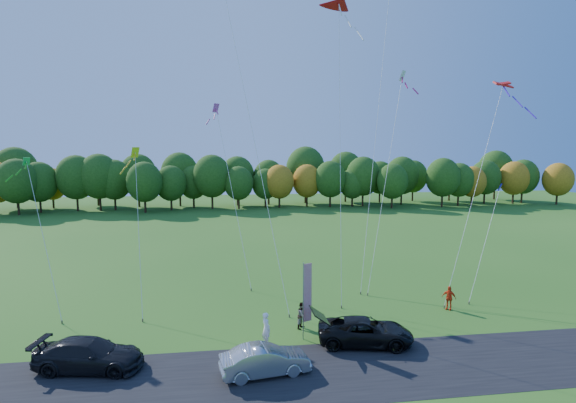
{
  "coord_description": "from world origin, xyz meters",
  "views": [
    {
      "loc": [
        -4.2,
        -23.83,
        10.55
      ],
      "look_at": [
        0.0,
        6.0,
        7.0
      ],
      "focal_mm": 28.0,
      "sensor_mm": 36.0,
      "label": 1
    }
  ],
  "objects": [
    {
      "name": "tree_line",
      "position": [
        0.0,
        55.0,
        0.0
      ],
      "size": [
        116.0,
        12.0,
        10.0
      ],
      "primitive_type": null,
      "color": "#1E4711",
      "rests_on": "ground"
    },
    {
      "name": "kite_delta_red",
      "position": [
        4.14,
        8.2,
        11.85
      ],
      "size": [
        2.99,
        8.75,
        23.45
      ],
      "color": "#4C3F33",
      "rests_on": "ground"
    },
    {
      "name": "dark_truck_a",
      "position": [
        -10.79,
        -2.22,
        0.74
      ],
      "size": [
        5.4,
        2.91,
        1.49
      ],
      "primitive_type": "imported",
      "rotation": [
        0.0,
        0.0,
        1.4
      ],
      "color": "black",
      "rests_on": "ground"
    },
    {
      "name": "kite_diamond_white",
      "position": [
        8.22,
        9.57,
        8.4
      ],
      "size": [
        5.45,
        7.04,
        17.43
      ],
      "color": "#4C3F33",
      "rests_on": "ground"
    },
    {
      "name": "asphalt_strip",
      "position": [
        0.0,
        -4.0,
        0.01
      ],
      "size": [
        90.0,
        6.0,
        0.01
      ],
      "primitive_type": "cube",
      "color": "black",
      "rests_on": "ground"
    },
    {
      "name": "kite_delta_blue",
      "position": [
        -2.56,
        8.23,
        13.42
      ],
      "size": [
        6.03,
        11.43,
        27.86
      ],
      "color": "#4C3F33",
      "rests_on": "ground"
    },
    {
      "name": "feather_flag",
      "position": [
        0.17,
        -0.16,
        2.68
      ],
      "size": [
        0.54,
        0.29,
        4.38
      ],
      "color": "#999999",
      "rests_on": "ground"
    },
    {
      "name": "kite_diamond_yellow",
      "position": [
        -9.93,
        6.52,
        5.34
      ],
      "size": [
        1.81,
        6.42,
        11.04
      ],
      "color": "#4C3F33",
      "rests_on": "ground"
    },
    {
      "name": "black_suv",
      "position": [
        3.21,
        -1.34,
        0.71
      ],
      "size": [
        5.48,
        3.32,
        1.42
      ],
      "primitive_type": "imported",
      "rotation": [
        0.0,
        0.0,
        1.37
      ],
      "color": "black",
      "rests_on": "ground"
    },
    {
      "name": "kite_diamond_blue_low",
      "position": [
        14.2,
        5.44,
        3.92
      ],
      "size": [
        4.6,
        3.95,
        8.21
      ],
      "color": "#4C3F33",
      "rests_on": "ground"
    },
    {
      "name": "kite_diamond_green",
      "position": [
        -15.58,
        5.78,
        4.99
      ],
      "size": [
        3.36,
        4.09,
        10.26
      ],
      "color": "#4C3F33",
      "rests_on": "ground"
    },
    {
      "name": "silver_sedan",
      "position": [
        -2.48,
        -3.88,
        0.69
      ],
      "size": [
        4.38,
        2.12,
        1.38
      ],
      "primitive_type": "imported",
      "rotation": [
        0.0,
        0.0,
        1.73
      ],
      "color": "#A9AAAE",
      "rests_on": "ground"
    },
    {
      "name": "person_east",
      "position": [
        10.29,
        2.99,
        0.79
      ],
      "size": [
        0.95,
        0.9,
        1.58
      ],
      "primitive_type": "imported",
      "rotation": [
        0.0,
        0.0,
        -0.73
      ],
      "color": "red",
      "rests_on": "ground"
    },
    {
      "name": "kite_parafoil_orange",
      "position": [
        8.84,
        12.93,
        16.69
      ],
      "size": [
        8.48,
        12.89,
        33.76
      ],
      "color": "#4C3F33",
      "rests_on": "ground"
    },
    {
      "name": "person_tailgate_b",
      "position": [
        0.2,
        1.3,
        0.78
      ],
      "size": [
        0.91,
        0.96,
        1.55
      ],
      "primitive_type": "imported",
      "rotation": [
        0.0,
        0.0,
        0.96
      ],
      "color": "gray",
      "rests_on": "ground"
    },
    {
      "name": "kite_diamond_pink",
      "position": [
        -3.64,
        11.79,
        7.1
      ],
      "size": [
        3.12,
        6.83,
        14.68
      ],
      "color": "#4C3F33",
      "rests_on": "ground"
    },
    {
      "name": "kite_parafoil_rainbow",
      "position": [
        13.88,
        6.38,
        7.91
      ],
      "size": [
        9.11,
        6.87,
        16.16
      ],
      "color": "#4C3F33",
      "rests_on": "ground"
    },
    {
      "name": "person_tailgate_a",
      "position": [
        -2.13,
        -0.73,
        0.91
      ],
      "size": [
        0.65,
        0.78,
        1.82
      ],
      "primitive_type": "imported",
      "rotation": [
        0.0,
        0.0,
        1.94
      ],
      "color": "white",
      "rests_on": "ground"
    },
    {
      "name": "ground",
      "position": [
        0.0,
        0.0,
        0.0
      ],
      "size": [
        160.0,
        160.0,
        0.0
      ],
      "primitive_type": "plane",
      "color": "#285D18"
    }
  ]
}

